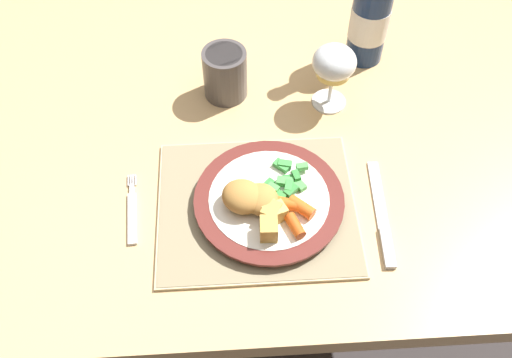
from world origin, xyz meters
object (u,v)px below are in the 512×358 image
(fork, at_px, (132,213))
(table_knife, at_px, (383,222))
(dinner_plate, at_px, (266,201))
(wine_glass, at_px, (334,63))
(bottle, at_px, (371,11))
(dining_table, at_px, (259,136))
(drinking_cup, at_px, (225,73))

(fork, distance_m, table_knife, 0.41)
(dinner_plate, relative_size, wine_glass, 1.88)
(wine_glass, bearing_deg, fork, -146.31)
(fork, bearing_deg, bottle, 39.01)
(dining_table, distance_m, table_knife, 0.34)
(table_knife, xyz_separation_m, drinking_cup, (-0.24, 0.31, 0.05))
(dining_table, xyz_separation_m, dinner_plate, (-0.00, -0.23, 0.11))
(table_knife, height_order, bottle, bottle)
(dinner_plate, xyz_separation_m, table_knife, (0.19, -0.04, -0.01))
(dinner_plate, distance_m, wine_glass, 0.28)
(table_knife, distance_m, wine_glass, 0.30)
(fork, xyz_separation_m, wine_glass, (0.35, 0.24, 0.09))
(dining_table, distance_m, drinking_cup, 0.16)
(fork, relative_size, drinking_cup, 1.41)
(dining_table, distance_m, bottle, 0.32)
(dining_table, bearing_deg, dinner_plate, -91.11)
(dining_table, height_order, bottle, bottle)
(fork, distance_m, drinking_cup, 0.32)
(dining_table, distance_m, wine_glass, 0.23)
(dinner_plate, bearing_deg, dining_table, 88.89)
(dining_table, distance_m, dinner_plate, 0.25)
(table_knife, relative_size, drinking_cup, 2.13)
(dining_table, bearing_deg, bottle, 29.84)
(dining_table, height_order, table_knife, table_knife)
(dinner_plate, height_order, fork, dinner_plate)
(dinner_plate, bearing_deg, fork, -179.64)
(bottle, bearing_deg, wine_glass, -125.62)
(dining_table, height_order, drinking_cup, drinking_cup)
(fork, bearing_deg, dinner_plate, 0.36)
(fork, relative_size, table_knife, 0.66)
(dining_table, height_order, dinner_plate, dinner_plate)
(dinner_plate, relative_size, drinking_cup, 2.50)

